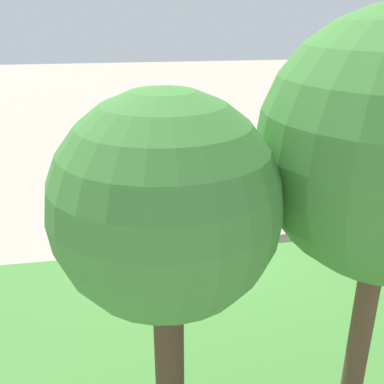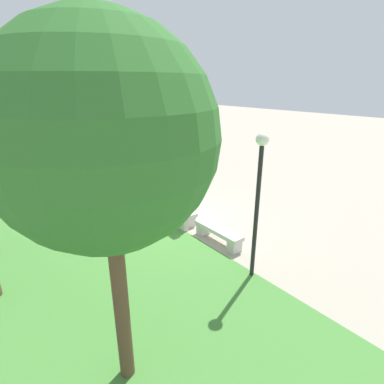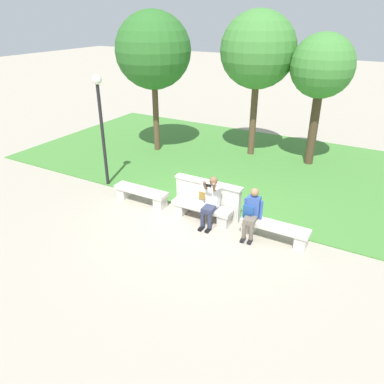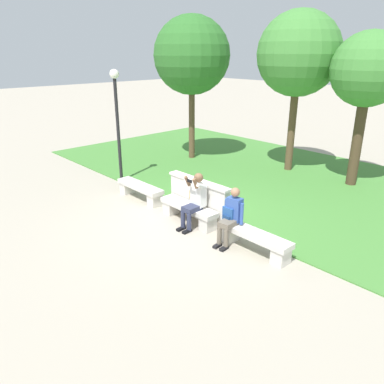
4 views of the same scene
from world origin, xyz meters
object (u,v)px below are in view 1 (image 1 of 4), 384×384
at_px(backpack, 147,221).
at_px(bench_main, 286,224).
at_px(person_distant, 143,219).
at_px(person_photographer, 191,213).
at_px(bench_mid, 118,237).
at_px(bench_near, 205,230).
at_px(lamp_post, 375,146).
at_px(tree_behind_wall, 166,210).

bearing_deg(backpack, bench_main, 179.74).
bearing_deg(person_distant, backpack, 151.13).
bearing_deg(person_distant, person_photographer, -179.41).
distance_m(bench_mid, person_photographer, 1.78).
xyz_separation_m(bench_near, bench_mid, (2.03, 0.00, 0.00)).
height_order(bench_mid, person_distant, person_distant).
distance_m(bench_main, person_distant, 3.50).
height_order(backpack, lamp_post, lamp_post).
bearing_deg(bench_main, backpack, -0.26).
bearing_deg(bench_near, backpack, -0.66).
distance_m(person_photographer, backpack, 1.05).
bearing_deg(bench_mid, bench_main, 180.00).
xyz_separation_m(bench_mid, person_photographer, (-1.72, -0.08, 0.44)).
distance_m(bench_near, tree_behind_wall, 6.58).
bearing_deg(bench_mid, person_photographer, -177.42).
xyz_separation_m(person_distant, tree_behind_wall, (0.05, 5.66, 2.76)).
height_order(bench_near, tree_behind_wall, tree_behind_wall).
bearing_deg(lamp_post, tree_behind_wall, 44.25).
bearing_deg(person_distant, tree_behind_wall, 89.48).
relative_size(bench_near, backpack, 3.98).
distance_m(backpack, lamp_post, 5.39).
xyz_separation_m(backpack, tree_behind_wall, (0.14, 5.60, 2.80)).
height_order(person_distant, lamp_post, lamp_post).
distance_m(bench_near, lamp_post, 4.28).
xyz_separation_m(tree_behind_wall, lamp_post, (-5.24, -5.11, -1.12)).
distance_m(person_photographer, lamp_post, 4.39).
bearing_deg(person_distant, lamp_post, 173.98).
bearing_deg(person_photographer, lamp_post, 172.16).
bearing_deg(bench_mid, person_distant, -173.60).
height_order(bench_near, bench_mid, same).
distance_m(person_photographer, person_distant, 1.13).
xyz_separation_m(person_photographer, tree_behind_wall, (1.18, 5.67, 2.69)).
bearing_deg(lamp_post, person_photographer, -7.84).
xyz_separation_m(bench_main, person_photographer, (2.34, -0.08, 0.44)).
height_order(person_distant, backpack, person_distant).
xyz_separation_m(bench_near, lamp_post, (-3.75, 0.48, 2.02)).
relative_size(person_distant, lamp_post, 0.36).
height_order(bench_main, person_distant, person_distant).
bearing_deg(person_photographer, bench_main, 178.10).
relative_size(person_photographer, person_distant, 1.05).
bearing_deg(tree_behind_wall, bench_mid, -84.51).
bearing_deg(bench_mid, tree_behind_wall, 95.49).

